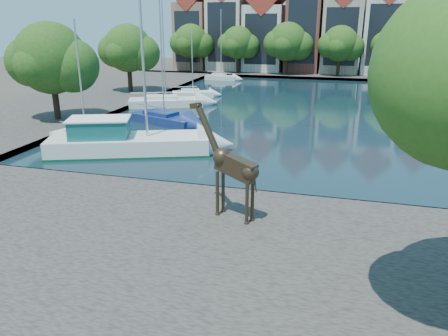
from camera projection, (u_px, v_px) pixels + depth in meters
name	position (u px, v px, depth m)	size (l,w,h in m)	color
ground	(273.00, 200.00, 22.35)	(160.00, 160.00, 0.00)	#38332B
water_basin	(311.00, 110.00, 44.26)	(38.00, 50.00, 0.08)	black
near_quay	(243.00, 267.00, 15.88)	(50.00, 14.00, 0.50)	#4A4440
far_quay	(326.00, 73.00, 73.43)	(60.00, 16.00, 0.50)	#4A4440
left_quay	(92.00, 97.00, 50.39)	(14.00, 52.00, 0.50)	#4A4440
townhouse_west_end	(196.00, 28.00, 76.82)	(5.44, 9.18, 14.93)	#90624E
townhouse_west_mid	(228.00, 23.00, 75.05)	(5.94, 9.18, 16.79)	beige
townhouse_west_inner	(266.00, 28.00, 73.73)	(6.43, 9.18, 15.15)	silver
townhouse_center	(305.00, 22.00, 71.79)	(5.44, 9.18, 16.93)	brown
townhouse_east_inner	(342.00, 26.00, 70.51)	(5.94, 9.18, 15.79)	tan
townhouse_east_mid	(385.00, 24.00, 68.78)	(6.43, 9.18, 16.65)	beige
townhouse_east_end	(428.00, 31.00, 67.49)	(5.44, 9.18, 14.43)	brown
far_tree_far_west	(191.00, 42.00, 72.23)	(7.28, 5.60, 7.68)	#332114
far_tree_west	(238.00, 44.00, 70.29)	(6.76, 5.20, 7.36)	#332114
far_tree_mid_west	(288.00, 43.00, 68.23)	(7.80, 6.00, 8.00)	#332114
far_tree_mid_east	(341.00, 45.00, 66.30)	(7.02, 5.40, 7.52)	#332114
far_tree_east	(397.00, 45.00, 64.29)	(7.54, 5.80, 7.84)	#332114
side_tree_left_near	(52.00, 61.00, 36.71)	(7.80, 6.00, 8.20)	#332114
side_tree_left_far	(129.00, 50.00, 51.61)	(7.28, 5.60, 7.88)	#332114
giraffe_statue	(231.00, 165.00, 18.61)	(3.32, 1.55, 4.90)	#34281A
motorsailer	(124.00, 140.00, 29.62)	(11.13, 6.68, 12.50)	silver
sailboat_left_a	(86.00, 136.00, 32.11)	(5.92, 3.32, 8.73)	silver
sailboat_left_b	(164.00, 117.00, 38.38)	(7.07, 4.60, 10.77)	navy
sailboat_left_c	(166.00, 100.00, 46.10)	(8.12, 5.41, 12.82)	silver
sailboat_left_d	(193.00, 93.00, 51.48)	(5.05, 3.38, 8.03)	white
sailboat_left_e	(221.00, 76.00, 66.06)	(4.79, 1.79, 10.14)	silver
sailboat_right_d	(443.00, 89.00, 53.16)	(5.70, 3.37, 9.95)	silver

